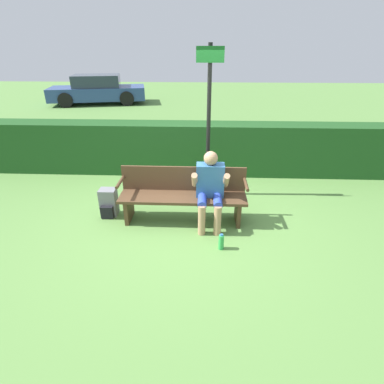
% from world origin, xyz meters
% --- Properties ---
extents(ground_plane, '(40.00, 40.00, 0.00)m').
position_xyz_m(ground_plane, '(0.00, 0.00, 0.00)').
color(ground_plane, '#5B8942').
extents(hedge_back, '(12.00, 0.60, 1.09)m').
position_xyz_m(hedge_back, '(0.00, 2.09, 0.54)').
color(hedge_back, '#1E4C1E').
rests_on(hedge_back, ground).
extents(park_bench, '(1.99, 0.48, 0.85)m').
position_xyz_m(park_bench, '(0.00, 0.07, 0.45)').
color(park_bench, '#513823').
rests_on(park_bench, ground).
extents(person_seated, '(0.56, 0.59, 1.16)m').
position_xyz_m(person_seated, '(0.42, -0.05, 0.65)').
color(person_seated, '#336699').
rests_on(person_seated, ground).
extents(backpack, '(0.27, 0.28, 0.46)m').
position_xyz_m(backpack, '(-1.24, 0.13, 0.22)').
color(backpack, slate).
rests_on(backpack, ground).
extents(water_bottle, '(0.08, 0.08, 0.24)m').
position_xyz_m(water_bottle, '(0.58, -0.74, 0.11)').
color(water_bottle, green).
rests_on(water_bottle, ground).
extents(signpost, '(0.44, 0.09, 2.61)m').
position_xyz_m(signpost, '(0.39, 0.98, 1.49)').
color(signpost, black).
rests_on(signpost, ground).
extents(parked_car, '(4.66, 2.60, 1.31)m').
position_xyz_m(parked_car, '(-4.84, 10.60, 0.63)').
color(parked_car, '#2D4784').
rests_on(parked_car, ground).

